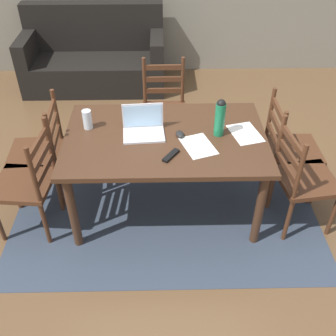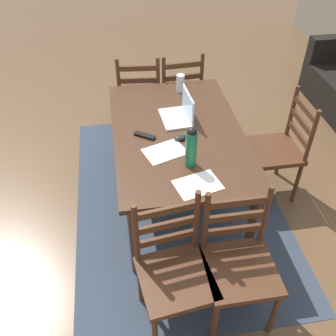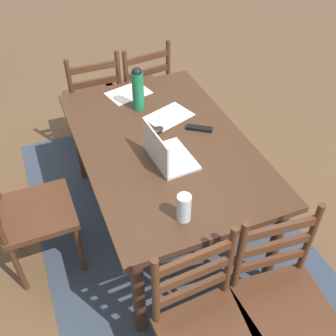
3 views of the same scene
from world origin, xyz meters
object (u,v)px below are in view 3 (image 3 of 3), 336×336
at_px(chair_right_near, 140,91).
at_px(computer_mouse, 157,130).
at_px(laptop, 165,154).
at_px(chair_far_head, 30,213).
at_px(tv_remote, 199,128).
at_px(chair_right_far, 94,101).
at_px(chair_left_far, 208,333).
at_px(water_bottle, 138,88).
at_px(dining_table, 163,153).
at_px(drinking_glass, 184,208).
at_px(chair_left_near, 282,302).

xyz_separation_m(chair_right_near, computer_mouse, (-0.97, 0.20, 0.30)).
height_order(chair_right_near, laptop, laptop).
height_order(chair_far_head, tv_remote, chair_far_head).
bearing_deg(chair_right_near, chair_far_head, 134.90).
xyz_separation_m(chair_right_far, tv_remote, (-1.05, -0.47, 0.30)).
distance_m(chair_right_far, chair_right_near, 0.41).
height_order(chair_left_far, tv_remote, chair_left_far).
height_order(water_bottle, tv_remote, water_bottle).
relative_size(chair_right_near, water_bottle, 3.08).
relative_size(dining_table, drinking_glass, 10.03).
bearing_deg(chair_left_far, chair_right_far, -0.07).
distance_m(chair_right_near, laptop, 1.33).
distance_m(chair_far_head, water_bottle, 1.06).
relative_size(chair_left_near, tv_remote, 5.59).
bearing_deg(dining_table, chair_right_near, -10.89).
xyz_separation_m(water_bottle, computer_mouse, (-0.30, -0.02, -0.14)).
bearing_deg(chair_left_far, dining_table, -10.74).
bearing_deg(chair_far_head, dining_table, -89.98).
distance_m(laptop, water_bottle, 0.60).
bearing_deg(tv_remote, chair_right_near, -142.10).
height_order(chair_far_head, computer_mouse, chair_far_head).
distance_m(chair_right_far, computer_mouse, 1.03).
bearing_deg(dining_table, chair_right_far, 10.60).
bearing_deg(tv_remote, drinking_glass, 3.57).
relative_size(chair_left_near, water_bottle, 3.08).
relative_size(chair_right_far, tv_remote, 5.59).
height_order(chair_left_far, chair_left_near, same).
distance_m(laptop, drinking_glass, 0.45).
distance_m(chair_left_far, water_bottle, 1.58).
xyz_separation_m(chair_left_near, chair_right_near, (2.16, -0.00, 0.00)).
height_order(chair_left_near, drinking_glass, chair_left_near).
relative_size(dining_table, chair_left_near, 1.67).
height_order(drinking_glass, computer_mouse, drinking_glass).
relative_size(chair_far_head, computer_mouse, 9.50).
xyz_separation_m(chair_left_near, computer_mouse, (1.20, 0.20, 0.30)).
distance_m(chair_left_far, drinking_glass, 0.59).
height_order(chair_far_head, water_bottle, water_bottle).
xyz_separation_m(drinking_glass, tv_remote, (0.65, -0.40, -0.07)).
height_order(laptop, drinking_glass, laptop).
relative_size(chair_right_near, chair_far_head, 1.00).
xyz_separation_m(dining_table, laptop, (-0.17, 0.05, 0.14)).
distance_m(chair_left_near, laptop, 1.01).
height_order(chair_left_near, laptop, laptop).
xyz_separation_m(laptop, drinking_glass, (-0.45, 0.08, 0.02)).
bearing_deg(chair_left_near, water_bottle, 8.44).
height_order(dining_table, chair_right_near, chair_right_near).
xyz_separation_m(chair_right_far, water_bottle, (-0.66, -0.19, 0.45)).
xyz_separation_m(chair_left_far, chair_right_far, (2.16, -0.00, 0.00)).
relative_size(chair_left_far, laptop, 2.84).
relative_size(dining_table, chair_right_far, 1.67).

